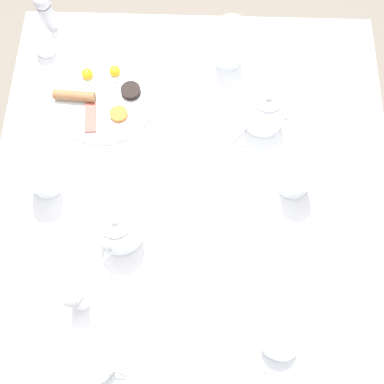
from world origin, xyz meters
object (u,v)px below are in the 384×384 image
breakfast_plate (103,95)px  fork_by_plate (363,350)px  napkin_folded (223,272)px  spoon_for_tea (337,225)px  teacup_with_saucer_right (96,365)px  knife_by_plate (290,54)px  water_glass_short (298,176)px  teapot_far (119,228)px  pepper_grinder (75,298)px  teapot_near (264,111)px  wine_glass_spare (39,175)px  teacup_with_saucer_left (279,341)px  salt_grinder (45,11)px  creamer_jug (45,44)px  water_glass_tall (230,44)px

breakfast_plate → fork_by_plate: bearing=-44.6°
napkin_folded → spoon_for_tea: (0.28, 0.13, -0.00)m
teacup_with_saucer_right → knife_by_plate: teacup_with_saucer_right is taller
breakfast_plate → water_glass_short: (0.51, -0.25, 0.06)m
breakfast_plate → teapot_far: size_ratio=1.52×
teacup_with_saucer_right → pepper_grinder: (-0.05, 0.14, 0.04)m
water_glass_short → knife_by_plate: size_ratio=0.71×
teapot_near → napkin_folded: 0.43m
wine_glass_spare → fork_by_plate: bearing=-26.2°
pepper_grinder → fork_by_plate: pepper_grinder is taller
teacup_with_saucer_left → knife_by_plate: 0.79m
breakfast_plate → fork_by_plate: breakfast_plate is taller
teacup_with_saucer_left → pepper_grinder: size_ratio=1.14×
salt_grinder → spoon_for_tea: size_ratio=0.74×
napkin_folded → teacup_with_saucer_left: bearing=-51.5°
breakfast_plate → creamer_jug: bearing=139.3°
water_glass_tall → breakfast_plate: bearing=-159.0°
teapot_near → fork_by_plate: (0.22, -0.58, -0.05)m
spoon_for_tea → knife_by_plate: bearing=100.5°
teapot_near → creamer_jug: 0.65m
teacup_with_saucer_left → pepper_grinder: pepper_grinder is taller
breakfast_plate → water_glass_tall: size_ratio=2.04×
teacup_with_saucer_left → fork_by_plate: (0.19, -0.01, -0.02)m
water_glass_tall → fork_by_plate: water_glass_tall is taller
teacup_with_saucer_right → pepper_grinder: size_ratio=1.14×
teacup_with_saucer_right → teapot_far: bearing=84.5°
creamer_jug → water_glass_tall: bearing=-2.0°
teapot_far → water_glass_short: size_ratio=1.47×
teapot_near → pepper_grinder: 0.66m
teapot_far → teacup_with_saucer_left: teapot_far is taller
wine_glass_spare → knife_by_plate: (0.64, 0.43, -0.07)m
fork_by_plate → teapot_far: bearing=155.9°
fork_by_plate → knife_by_plate: same height
water_glass_tall → spoon_for_tea: bearing=-60.5°
teacup_with_saucer_left → teacup_with_saucer_right: bearing=-171.3°
teacup_with_saucer_right → salt_grinder: bearing=104.1°
salt_grinder → creamer_jug: bearing=-89.0°
fork_by_plate → spoon_for_tea: (-0.03, 0.29, 0.00)m
napkin_folded → knife_by_plate: napkin_folded is taller
salt_grinder → water_glass_short: bearing=-35.3°
teacup_with_saucer_left → pepper_grinder: bearing=170.6°
fork_by_plate → spoon_for_tea: bearing=96.7°
teacup_with_saucer_left → water_glass_tall: (-0.11, 0.76, 0.05)m
water_glass_short → wine_glass_spare: wine_glass_spare is taller
teapot_near → teacup_with_saucer_left: size_ratio=1.28×
creamer_jug → pepper_grinder: pepper_grinder is taller
water_glass_tall → creamer_jug: water_glass_tall is taller
wine_glass_spare → teacup_with_saucer_right: bearing=-68.0°
wine_glass_spare → spoon_for_tea: wine_glass_spare is taller
breakfast_plate → spoon_for_tea: bearing=-29.5°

